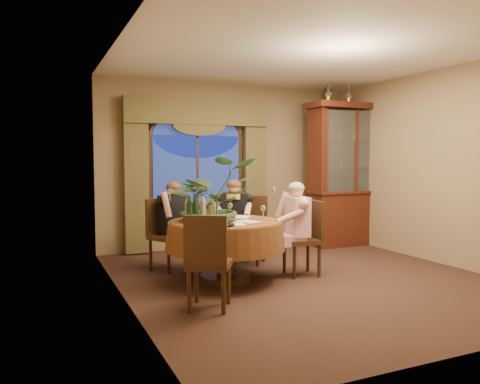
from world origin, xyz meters
name	(u,v)px	position (x,y,z in m)	size (l,w,h in m)	color
floor	(305,278)	(0.00, 0.00, 0.00)	(5.00, 5.00, 0.00)	black
wall_back	(229,165)	(0.00, 2.50, 1.40)	(4.50, 4.50, 0.00)	#826B4C
wall_right	(439,167)	(2.25, 0.00, 1.40)	(5.00, 5.00, 0.00)	#826B4C
ceiling	(307,54)	(0.00, 0.00, 2.80)	(5.00, 5.00, 0.00)	white
window	(197,172)	(-0.60, 2.43, 1.30)	(1.62, 0.10, 1.32)	navy
arched_transom	(197,125)	(-0.60, 2.43, 2.08)	(1.60, 0.06, 0.44)	navy
drapery_left	(136,180)	(-1.63, 2.38, 1.18)	(0.38, 0.14, 2.32)	#4C4626
drapery_right	(254,178)	(0.43, 2.38, 1.18)	(0.38, 0.14, 2.32)	#4C4626
swag_valance	(198,112)	(-0.60, 2.35, 2.28)	(2.45, 0.16, 0.42)	#4C4626
dining_table	(225,251)	(-0.97, 0.29, 0.38)	(1.48, 1.48, 0.75)	maroon
china_cabinet	(348,175)	(1.96, 1.75, 1.24)	(1.52, 0.60, 2.47)	#36120B
oil_lamp_left	(328,93)	(1.53, 1.75, 2.64)	(0.11, 0.11, 0.34)	#A5722D
oil_lamp_center	(349,94)	(1.96, 1.75, 2.64)	(0.11, 0.11, 0.34)	#A5722D
oil_lamp_right	(369,95)	(2.39, 1.75, 2.64)	(0.11, 0.11, 0.34)	#A5722D
chair_right	(302,239)	(0.05, 0.16, 0.48)	(0.42, 0.42, 0.96)	black
chair_back_right	(249,230)	(-0.27, 1.07, 0.48)	(0.42, 0.42, 0.96)	black
chair_back	(168,235)	(-1.46, 1.14, 0.48)	(0.42, 0.42, 0.96)	black
chair_front_left	(209,262)	(-1.52, -0.64, 0.48)	(0.42, 0.42, 0.96)	black
person_pink	(297,229)	(-0.02, 0.16, 0.61)	(0.44, 0.40, 1.22)	beige
person_back	(173,225)	(-1.36, 1.24, 0.60)	(0.43, 0.40, 1.21)	black
person_scarf	(234,222)	(-0.50, 1.10, 0.61)	(0.44, 0.40, 1.22)	black
stoneware_vase	(213,210)	(-1.07, 0.43, 0.88)	(0.14, 0.14, 0.25)	#9C8768
centerpiece_plant	(212,167)	(-1.09, 0.43, 1.41)	(1.06, 1.17, 0.91)	#32502D
olive_bowl	(229,219)	(-0.96, 0.21, 0.78)	(0.17, 0.17, 0.05)	#455B2B
cheese_platter	(220,225)	(-1.19, -0.09, 0.76)	(0.34, 0.34, 0.02)	black
wine_bottle_0	(188,208)	(-1.41, 0.41, 0.92)	(0.07, 0.07, 0.33)	tan
wine_bottle_1	(189,210)	(-1.46, 0.21, 0.92)	(0.07, 0.07, 0.33)	black
wine_bottle_2	(196,207)	(-1.28, 0.50, 0.92)	(0.07, 0.07, 0.33)	black
wine_bottle_3	(195,209)	(-1.35, 0.30, 0.92)	(0.07, 0.07, 0.33)	black
wine_bottle_4	(203,208)	(-1.24, 0.35, 0.92)	(0.07, 0.07, 0.33)	tan
tasting_paper_0	(247,221)	(-0.76, 0.10, 0.75)	(0.21, 0.30, 0.00)	white
tasting_paper_1	(241,217)	(-0.65, 0.53, 0.75)	(0.21, 0.30, 0.00)	white
tasting_paper_2	(235,224)	(-0.98, -0.04, 0.75)	(0.21, 0.30, 0.00)	white
wine_glass_person_pink	(263,212)	(-0.48, 0.22, 0.84)	(0.07, 0.07, 0.18)	silver
wine_glass_person_back	(198,211)	(-1.16, 0.75, 0.84)	(0.07, 0.07, 0.18)	silver
wine_glass_person_scarf	(230,209)	(-0.72, 0.72, 0.84)	(0.07, 0.07, 0.18)	silver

